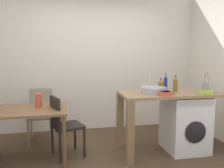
% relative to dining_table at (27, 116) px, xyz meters
% --- Properties ---
extents(wall_back, '(4.60, 0.10, 2.70)m').
position_rel_dining_table_xyz_m(wall_back, '(1.04, 1.30, 0.71)').
color(wall_back, silver).
rests_on(wall_back, ground_plane).
extents(dining_table, '(1.10, 0.76, 0.74)m').
position_rel_dining_table_xyz_m(dining_table, '(0.00, 0.00, 0.00)').
color(dining_table, brown).
rests_on(dining_table, ground_plane).
extents(chair_opposite, '(0.51, 0.51, 0.90)m').
position_rel_dining_table_xyz_m(chair_opposite, '(0.48, 0.03, -0.14)').
color(chair_opposite, black).
rests_on(chair_opposite, ground_plane).
extents(chair_spare_by_wall, '(0.40, 0.40, 0.90)m').
position_rel_dining_table_xyz_m(chair_spare_by_wall, '(0.10, 0.77, -0.14)').
color(chair_spare_by_wall, gray).
rests_on(chair_spare_by_wall, ground_plane).
extents(kitchen_counter, '(1.50, 0.68, 0.92)m').
position_rel_dining_table_xyz_m(kitchen_counter, '(1.86, -0.09, 0.12)').
color(kitchen_counter, olive).
rests_on(kitchen_counter, ground_plane).
extents(washing_machine, '(0.60, 0.61, 0.86)m').
position_rel_dining_table_xyz_m(washing_machine, '(2.33, -0.10, -0.21)').
color(washing_machine, silver).
rests_on(washing_machine, ground_plane).
extents(sink_basin, '(0.38, 0.38, 0.09)m').
position_rel_dining_table_xyz_m(sink_basin, '(1.81, -0.09, 0.32)').
color(sink_basin, '#9EA0A5').
rests_on(sink_basin, kitchen_counter).
extents(tap, '(0.02, 0.02, 0.28)m').
position_rel_dining_table_xyz_m(tap, '(1.81, 0.09, 0.42)').
color(tap, '#B2B2B7').
rests_on(tap, kitchen_counter).
extents(bottle_tall_green, '(0.08, 0.08, 0.20)m').
position_rel_dining_table_xyz_m(bottle_tall_green, '(1.99, 0.07, 0.37)').
color(bottle_tall_green, brown).
rests_on(bottle_tall_green, kitchen_counter).
extents(bottle_squat_brown, '(0.06, 0.06, 0.27)m').
position_rel_dining_table_xyz_m(bottle_squat_brown, '(2.10, 0.13, 0.40)').
color(bottle_squat_brown, navy).
rests_on(bottle_squat_brown, kitchen_counter).
extents(bottle_clear_small, '(0.07, 0.07, 0.25)m').
position_rel_dining_table_xyz_m(bottle_clear_small, '(2.19, -0.02, 0.39)').
color(bottle_clear_small, brown).
rests_on(bottle_clear_small, kitchen_counter).
extents(mixing_bowl, '(0.20, 0.20, 0.05)m').
position_rel_dining_table_xyz_m(mixing_bowl, '(1.90, -0.29, 0.31)').
color(mixing_bowl, '#D84C38').
rests_on(mixing_bowl, kitchen_counter).
extents(utensil_crock, '(0.11, 0.11, 0.30)m').
position_rel_dining_table_xyz_m(utensil_crock, '(2.70, -0.04, 0.35)').
color(utensil_crock, gray).
rests_on(utensil_crock, kitchen_counter).
extents(colander, '(0.20, 0.20, 0.06)m').
position_rel_dining_table_xyz_m(colander, '(2.52, -0.31, 0.31)').
color(colander, '#A8C63D').
rests_on(colander, kitchen_counter).
extents(vase, '(0.09, 0.09, 0.20)m').
position_rel_dining_table_xyz_m(vase, '(0.15, 0.10, 0.20)').
color(vase, '#D84C38').
rests_on(vase, dining_table).
extents(scissors, '(0.15, 0.06, 0.01)m').
position_rel_dining_table_xyz_m(scissors, '(2.02, -0.19, 0.28)').
color(scissors, '#B2B2B7').
rests_on(scissors, kitchen_counter).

